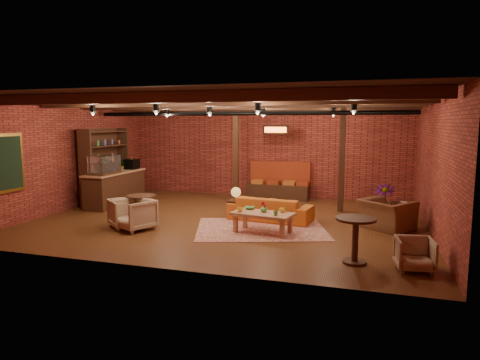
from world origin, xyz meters
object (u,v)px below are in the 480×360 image
(sofa, at_px, (271,209))
(side_table_lamp, at_px, (236,195))
(plant_tall, at_px, (385,165))
(round_table_left, at_px, (141,205))
(coffee_table, at_px, (262,215))
(armchair_a, at_px, (127,212))
(round_table_right, at_px, (355,233))
(side_table_book, at_px, (401,204))
(armchair_right, at_px, (387,210))
(armchair_far, at_px, (415,253))
(armchair_b, at_px, (135,213))

(sofa, distance_m, side_table_lamp, 1.01)
(plant_tall, bearing_deg, side_table_lamp, -169.00)
(round_table_left, bearing_deg, coffee_table, 1.84)
(armchair_a, relative_size, round_table_right, 0.93)
(sofa, xyz_separation_m, plant_tall, (2.85, 0.72, 1.17))
(plant_tall, bearing_deg, side_table_book, 35.33)
(armchair_right, relative_size, armchair_far, 1.74)
(side_table_lamp, distance_m, round_table_left, 2.51)
(armchair_b, bearing_deg, coffee_table, 38.59)
(round_table_right, bearing_deg, round_table_left, 163.91)
(armchair_right, xyz_separation_m, plant_tall, (-0.07, 0.82, 1.00))
(side_table_book, bearing_deg, armchair_far, -90.00)
(side_table_lamp, height_order, armchair_a, side_table_lamp)
(side_table_lamp, bearing_deg, armchair_far, -35.28)
(sofa, xyz_separation_m, side_table_book, (3.29, 1.03, 0.13))
(sofa, relative_size, armchair_far, 3.42)
(side_table_lamp, height_order, plant_tall, plant_tall)
(round_table_left, relative_size, plant_tall, 0.25)
(side_table_book, height_order, round_table_right, round_table_right)
(round_table_left, distance_m, round_table_right, 5.54)
(armchair_a, distance_m, side_table_book, 7.11)
(sofa, distance_m, armchair_far, 4.48)
(armchair_right, bearing_deg, armchair_far, 136.22)
(round_table_right, distance_m, plant_tall, 3.82)
(round_table_left, distance_m, armchair_right, 6.11)
(armchair_b, height_order, armchair_right, armchair_right)
(round_table_left, xyz_separation_m, round_table_right, (5.32, -1.53, 0.06))
(sofa, relative_size, armchair_right, 1.96)
(sofa, height_order, coffee_table, coffee_table)
(coffee_table, distance_m, armchair_far, 3.63)
(round_table_left, relative_size, armchair_right, 0.68)
(coffee_table, xyz_separation_m, round_table_left, (-3.15, -0.10, 0.08))
(coffee_table, relative_size, side_table_book, 2.78)
(armchair_right, distance_m, round_table_right, 2.92)
(coffee_table, distance_m, side_table_lamp, 1.68)
(armchair_right, bearing_deg, round_table_right, 116.12)
(plant_tall, bearing_deg, sofa, -165.89)
(side_table_book, bearing_deg, coffee_table, -143.77)
(armchair_b, bearing_deg, armchair_right, 44.31)
(coffee_table, xyz_separation_m, armchair_a, (-3.35, -0.47, -0.03))
(round_table_left, height_order, armchair_b, armchair_b)
(round_table_left, xyz_separation_m, armchair_far, (6.34, -1.62, -0.19))
(sofa, height_order, plant_tall, plant_tall)
(armchair_a, bearing_deg, coffee_table, -41.12)
(coffee_table, height_order, side_table_lamp, side_table_lamp)
(armchair_b, bearing_deg, armchair_far, 16.86)
(coffee_table, height_order, side_table_book, coffee_table)
(round_table_right, bearing_deg, plant_tall, 81.08)
(sofa, height_order, armchair_far, armchair_far)
(round_table_left, distance_m, armchair_far, 6.55)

